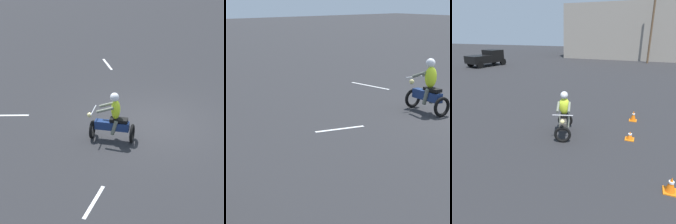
% 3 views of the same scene
% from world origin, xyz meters
% --- Properties ---
extents(ground_plane, '(120.00, 120.00, 0.00)m').
position_xyz_m(ground_plane, '(0.00, 0.00, 0.00)').
color(ground_plane, '#28282B').
extents(motorcycle_rider_foreground, '(1.55, 0.84, 1.66)m').
position_xyz_m(motorcycle_rider_foreground, '(1.35, 1.24, 0.73)').
color(motorcycle_rider_foreground, black).
rests_on(motorcycle_rider_foreground, ground).
extents(lane_stripe_e, '(1.99, 0.24, 0.01)m').
position_xyz_m(lane_stripe_e, '(5.44, -0.24, 0.00)').
color(lane_stripe_e, silver).
rests_on(lane_stripe_e, ground).
extents(lane_stripe_n, '(0.49, 1.37, 0.01)m').
position_xyz_m(lane_stripe_n, '(1.69, 4.41, 0.00)').
color(lane_stripe_n, silver).
rests_on(lane_stripe_n, ground).
extents(lane_stripe_s, '(0.57, 1.40, 0.01)m').
position_xyz_m(lane_stripe_s, '(1.94, -5.54, 0.00)').
color(lane_stripe_s, silver).
rests_on(lane_stripe_s, ground).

